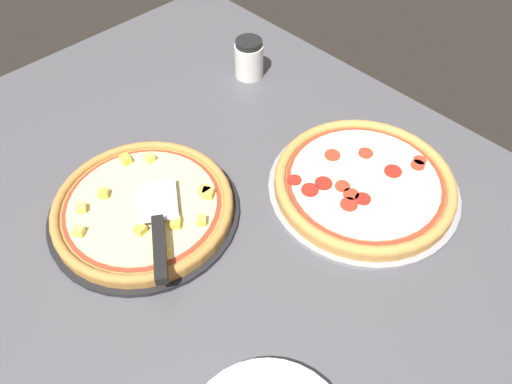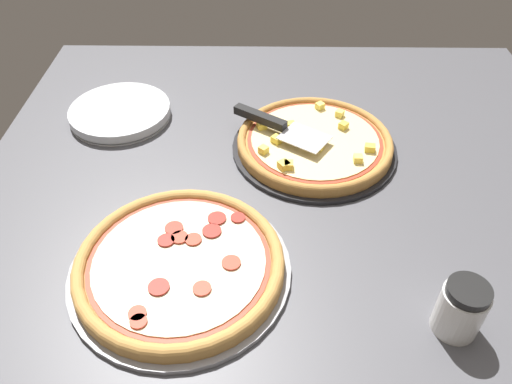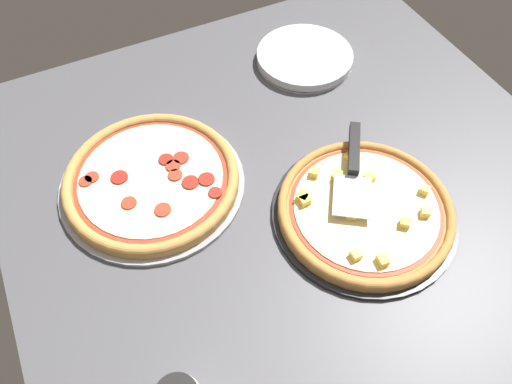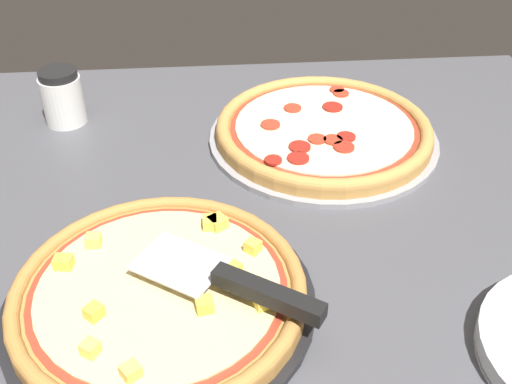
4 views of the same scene
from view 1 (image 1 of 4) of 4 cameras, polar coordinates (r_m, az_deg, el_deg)
ground_plane at (r=103.62cm, az=-7.00°, el=-2.33°), size 138.47×122.46×3.60cm
pizza_pan_front at (r=102.41cm, az=-12.61°, el=-2.26°), size 38.03×38.03×1.00cm
pizza_front at (r=100.95cm, az=-12.77°, el=-1.59°), size 35.75×35.75×3.70cm
pizza_pan_back at (r=106.41cm, az=12.12°, el=0.41°), size 39.62×39.62×1.00cm
pizza_back at (r=105.00cm, az=12.28°, el=1.10°), size 37.24×37.24×2.90cm
serving_spatula at (r=91.85cm, az=-11.03°, el=-4.99°), size 22.76×17.57×2.00cm
parmesan_shaker at (r=131.55cm, az=-0.81°, el=15.02°), size 7.36×7.36×10.14cm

